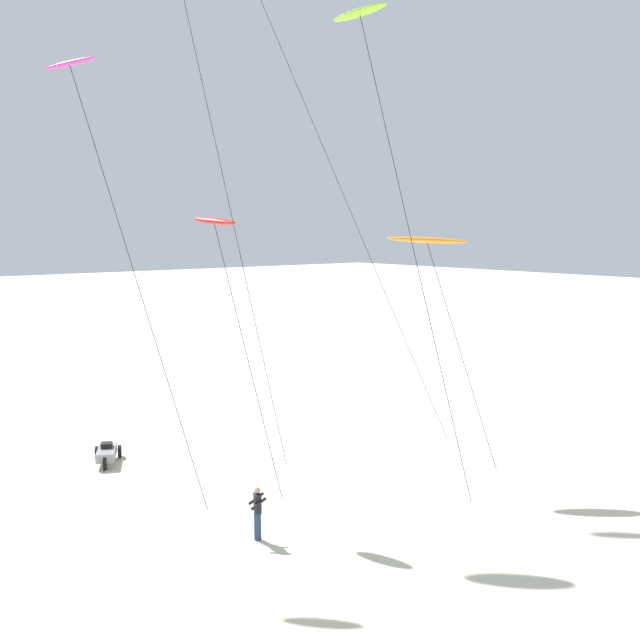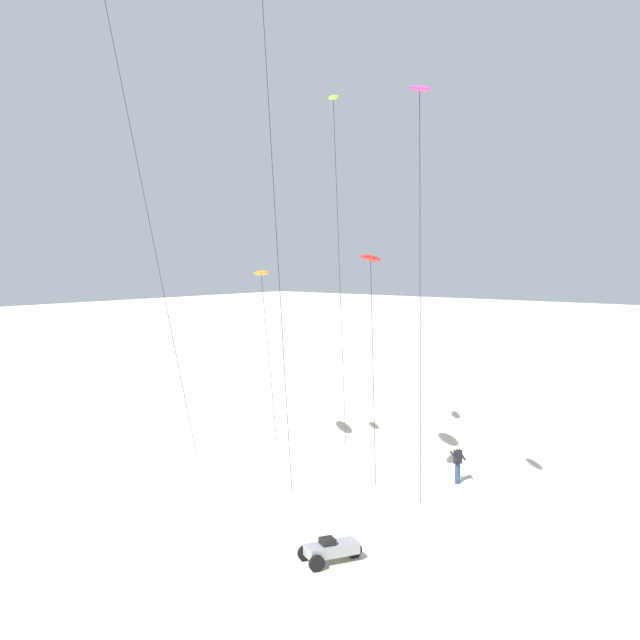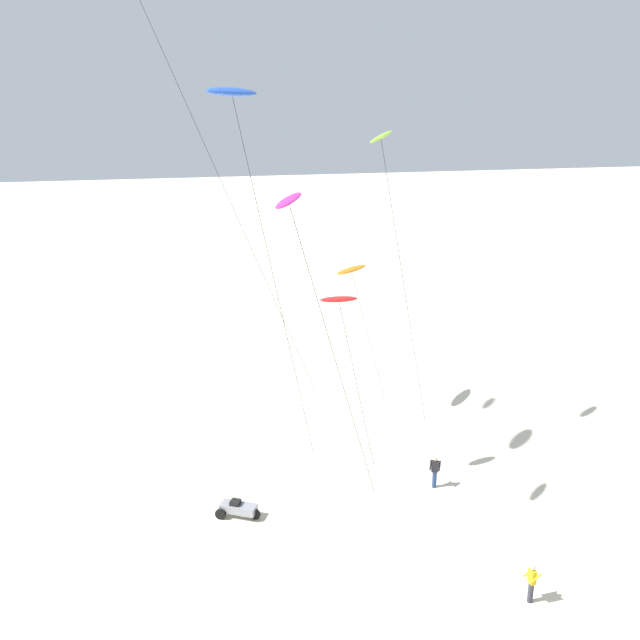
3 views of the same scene
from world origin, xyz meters
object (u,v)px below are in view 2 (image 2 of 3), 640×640
(kite_red, at_px, (371,261))
(kite_flyer_nearest, at_px, (458,463))
(kite_magenta, at_px, (420,104))
(kite_orange, at_px, (261,274))
(beach_buggy, at_px, (330,550))
(kite_lime, at_px, (334,109))

(kite_red, distance_m, kite_flyer_nearest, 9.95)
(kite_magenta, distance_m, kite_flyer_nearest, 15.73)
(kite_orange, distance_m, kite_flyer_nearest, 12.63)
(kite_orange, bearing_deg, kite_flyer_nearest, -77.66)
(kite_flyer_nearest, bearing_deg, kite_orange, 102.34)
(kite_orange, height_order, beach_buggy, kite_orange)
(kite_magenta, bearing_deg, kite_orange, 65.70)
(beach_buggy, bearing_deg, kite_magenta, -33.59)
(kite_flyer_nearest, bearing_deg, kite_red, 162.92)
(kite_red, xyz_separation_m, kite_magenta, (-2.80, -3.76, 4.98))
(kite_magenta, xyz_separation_m, beach_buggy, (-2.46, 1.64, -14.13))
(kite_flyer_nearest, relative_size, beach_buggy, 0.80)
(kite_lime, xyz_separation_m, beach_buggy, (-8.34, -6.26, -15.85))
(kite_red, bearing_deg, kite_lime, 53.40)
(kite_magenta, bearing_deg, kite_red, 53.28)
(beach_buggy, bearing_deg, kite_orange, 52.57)
(kite_red, xyz_separation_m, kite_lime, (3.07, 4.14, 6.70))
(kite_red, height_order, kite_orange, kite_red)
(kite_magenta, relative_size, kite_lime, 0.89)
(kite_orange, bearing_deg, beach_buggy, -127.43)
(kite_red, relative_size, kite_magenta, 0.65)
(kite_orange, height_order, kite_lime, kite_lime)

